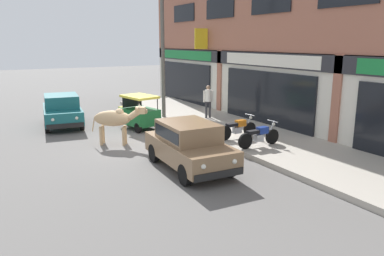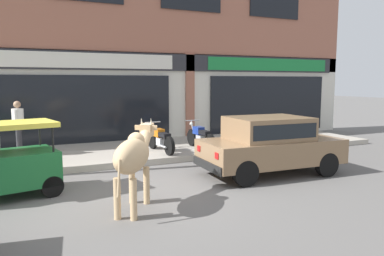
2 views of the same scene
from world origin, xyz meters
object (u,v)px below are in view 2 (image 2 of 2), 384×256
pedestrian (18,122)px  cow (134,155)px  car_0 (270,143)px  auto_rickshaw (7,165)px  motorcycle_1 (200,137)px  motorcycle_0 (161,139)px

pedestrian → cow: bearing=-70.6°
car_0 → auto_rickshaw: auto_rickshaw is taller
cow → motorcycle_1: 5.41m
car_0 → motorcycle_1: (-0.40, 3.10, -0.25)m
car_0 → motorcycle_0: (-1.75, 3.14, -0.25)m
auto_rickshaw → motorcycle_0: 4.84m
auto_rickshaw → motorcycle_1: auto_rickshaw is taller
auto_rickshaw → pedestrian: bearing=86.1°
cow → auto_rickshaw: 2.78m
motorcycle_0 → motorcycle_1: (1.34, -0.04, 0.00)m
car_0 → pedestrian: size_ratio=2.29×
car_0 → motorcycle_1: size_ratio=2.03×
auto_rickshaw → motorcycle_1: 6.02m
car_0 → motorcycle_1: car_0 is taller
auto_rickshaw → motorcycle_1: bearing=23.5°
car_0 → pedestrian: pedestrian is taller
cow → motorcycle_0: (2.06, 4.22, -0.44)m
cow → motorcycle_0: bearing=63.9°
cow → auto_rickshaw: bearing=140.0°
cow → motorcycle_0: cow is taller
pedestrian → auto_rickshaw: bearing=-93.9°
cow → pedestrian: size_ratio=1.18×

